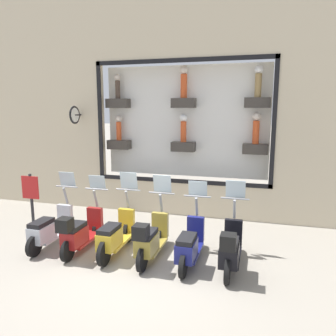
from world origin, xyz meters
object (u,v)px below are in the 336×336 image
Objects in this scene: scooter_black_0 at (230,248)px; scooter_red_4 at (80,232)px; scooter_yellow_3 at (115,235)px; scooter_olive_2 at (150,239)px; scooter_silver_5 at (50,229)px; shop_sign_post at (32,204)px; scooter_navy_1 at (189,245)px.

scooter_red_4 is (-0.01, 3.30, -0.01)m from scooter_black_0.
scooter_yellow_3 reaches higher than scooter_black_0.
scooter_olive_2 is 1.00× the size of scooter_silver_5.
scooter_silver_5 is at bearing 88.64° from scooter_olive_2.
scooter_olive_2 is 3.17m from shop_sign_post.
scooter_black_0 is at bearing -89.90° from scooter_red_4.
scooter_red_4 is (-0.01, 1.65, -0.01)m from scooter_olive_2.
scooter_black_0 is at bearing -90.85° from scooter_silver_5.
scooter_navy_1 is at bearing -86.05° from scooter_olive_2.
scooter_yellow_3 reaches higher than scooter_navy_1.
shop_sign_post reaches higher than scooter_navy_1.
scooter_olive_2 is 2.48m from scooter_silver_5.
scooter_black_0 is 1.00× the size of scooter_olive_2.
shop_sign_post is (0.34, 1.48, 0.42)m from scooter_red_4.
scooter_navy_1 is at bearing -90.32° from scooter_yellow_3.
scooter_black_0 is 2.48m from scooter_yellow_3.
scooter_yellow_3 is 1.01× the size of scooter_red_4.
scooter_navy_1 is (0.06, 0.83, -0.05)m from scooter_black_0.
scooter_black_0 is 1.00× the size of scooter_red_4.
scooter_navy_1 is 3.99m from shop_sign_post.
scooter_silver_5 is (0.06, 4.13, -0.05)m from scooter_black_0.
scooter_red_4 is at bearing 90.10° from scooter_black_0.
scooter_silver_5 is 1.10× the size of shop_sign_post.
scooter_silver_5 is at bearing 85.34° from scooter_red_4.
shop_sign_post is at bearing 83.97° from scooter_olive_2.
shop_sign_post is at bearing 67.45° from scooter_silver_5.
scooter_olive_2 is (-0.06, 0.83, 0.06)m from scooter_navy_1.
scooter_navy_1 is at bearing -93.96° from shop_sign_post.
shop_sign_post is at bearing 83.46° from scooter_yellow_3.
scooter_olive_2 is at bearing -89.70° from scooter_red_4.
scooter_olive_2 is 0.83m from scooter_yellow_3.
scooter_red_4 is (-0.07, 0.83, 0.01)m from scooter_yellow_3.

